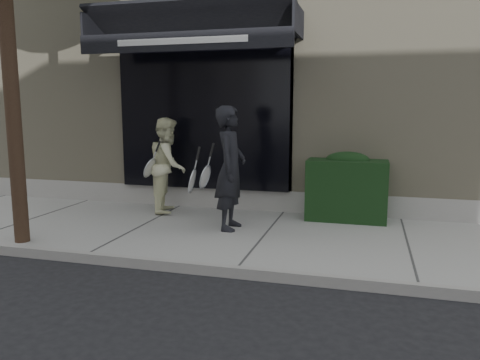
% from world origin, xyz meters
% --- Properties ---
extents(ground, '(80.00, 80.00, 0.00)m').
position_xyz_m(ground, '(0.00, 0.00, 0.00)').
color(ground, black).
rests_on(ground, ground).
extents(sidewalk, '(20.00, 3.00, 0.12)m').
position_xyz_m(sidewalk, '(0.00, 0.00, 0.06)').
color(sidewalk, gray).
rests_on(sidewalk, ground).
extents(curb, '(20.00, 0.10, 0.14)m').
position_xyz_m(curb, '(0.00, -1.55, 0.07)').
color(curb, gray).
rests_on(curb, ground).
extents(building_facade, '(14.30, 8.04, 5.64)m').
position_xyz_m(building_facade, '(-0.01, 4.96, 2.74)').
color(building_facade, tan).
rests_on(building_facade, ground).
extents(hedge, '(1.30, 0.70, 1.14)m').
position_xyz_m(hedge, '(1.10, 1.25, 0.66)').
color(hedge, black).
rests_on(hedge, sidewalk).
extents(pedestrian_front, '(0.80, 0.92, 1.88)m').
position_xyz_m(pedestrian_front, '(-0.59, 0.14, 1.06)').
color(pedestrian_front, black).
rests_on(pedestrian_front, sidewalk).
extents(pedestrian_back, '(0.83, 0.96, 1.68)m').
position_xyz_m(pedestrian_back, '(-2.00, 1.02, 0.96)').
color(pedestrian_back, beige).
rests_on(pedestrian_back, sidewalk).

